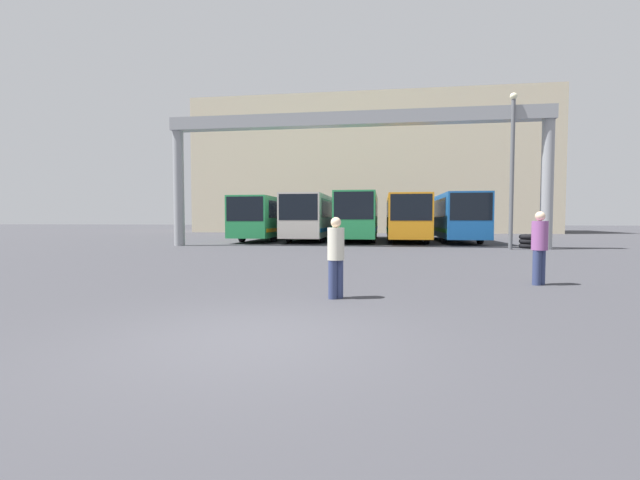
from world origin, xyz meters
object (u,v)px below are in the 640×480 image
bus_slot_2 (359,214)px  pedestrian_near_center (539,246)px  bus_slot_0 (271,216)px  bus_slot_3 (406,216)px  bus_slot_1 (314,215)px  pedestrian_near_right (336,255)px  lamp_post (512,165)px  bus_slot_4 (453,215)px  tire_stack (530,241)px

bus_slot_2 → pedestrian_near_center: 21.03m
bus_slot_0 → bus_slot_3: bus_slot_3 is taller
bus_slot_1 → pedestrian_near_right: bearing=-79.8°
lamp_post → bus_slot_3: bearing=123.6°
bus_slot_2 → bus_slot_4: bus_slot_2 is taller
bus_slot_3 → pedestrian_near_right: 21.97m
bus_slot_2 → bus_slot_4: bearing=-0.4°
bus_slot_3 → bus_slot_4: size_ratio=0.86×
bus_slot_1 → bus_slot_3: 6.64m
pedestrian_near_center → tire_stack: bearing=-145.3°
bus_slot_4 → lamp_post: bearing=-79.3°
bus_slot_1 → bus_slot_3: size_ratio=1.17×
bus_slot_4 → tire_stack: (2.80, -7.00, -1.43)m
bus_slot_0 → pedestrian_near_center: bearing=-59.8°
bus_slot_4 → tire_stack: bearing=-68.2°
bus_slot_0 → lamp_post: bearing=-29.5°
pedestrian_near_right → bus_slot_4: bearing=32.6°
bus_slot_0 → lamp_post: (14.69, -8.30, 2.55)m
bus_slot_1 → tire_stack: bus_slot_1 is taller
bus_slot_0 → bus_slot_4: size_ratio=1.03×
pedestrian_near_right → pedestrian_near_center: size_ratio=0.92×
bus_slot_2 → bus_slot_1: bearing=-179.7°
bus_slot_1 → bus_slot_4: (9.87, -0.03, -0.01)m
bus_slot_4 → tire_stack: size_ratio=11.54×
bus_slot_4 → pedestrian_near_center: size_ratio=6.95×
bus_slot_2 → pedestrian_near_center: bearing=-75.3°
tire_stack → lamp_post: size_ratio=0.13×
bus_slot_1 → lamp_post: (11.40, -8.14, 2.48)m
bus_slot_1 → tire_stack: 14.56m
lamp_post → pedestrian_near_center: bearing=-102.9°
lamp_post → bus_slot_0: bearing=150.5°
bus_slot_0 → tire_stack: bearing=-24.2°
bus_slot_2 → bus_slot_3: bearing=-15.6°
bus_slot_2 → pedestrian_near_right: bus_slot_2 is taller
bus_slot_0 → pedestrian_near_center: (11.90, -20.46, -0.82)m
bus_slot_1 → pedestrian_near_right: (4.07, -22.70, -0.96)m
bus_slot_1 → bus_slot_4: bearing=-0.2°
bus_slot_1 → lamp_post: bearing=-35.5°
pedestrian_near_right → lamp_post: lamp_post is taller
bus_slot_4 → tire_stack: bus_slot_4 is taller
pedestrian_near_center → bus_slot_2: bearing=-113.6°
bus_slot_0 → bus_slot_3: size_ratio=1.20×
pedestrian_near_right → bus_slot_3: bearing=40.4°
pedestrian_near_center → tire_stack: pedestrian_near_center is taller
tire_stack → pedestrian_near_right: bearing=-118.8°
bus_slot_3 → bus_slot_1: bearing=172.2°
pedestrian_near_right → lamp_post: (7.33, 14.56, 3.44)m
tire_stack → bus_slot_0: bearing=155.8°
bus_slot_3 → bus_slot_4: (3.29, 0.87, 0.02)m
bus_slot_1 → pedestrian_near_right: size_ratio=7.60×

